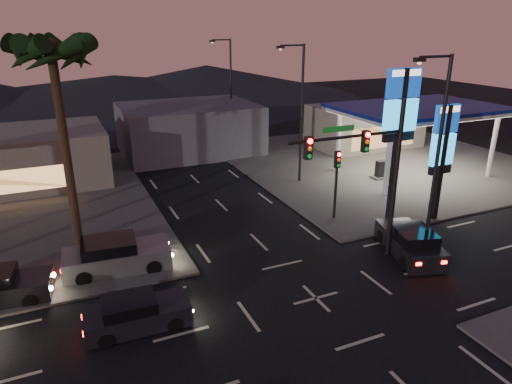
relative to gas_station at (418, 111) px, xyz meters
name	(u,v)px	position (x,y,z in m)	size (l,w,h in m)	color
ground	(316,298)	(-16.00, -12.00, -5.08)	(140.00, 140.00, 0.00)	black
corner_lot_ne	(378,161)	(0.00, 4.00, -5.02)	(24.00, 24.00, 0.12)	#47443F
gas_station	(418,111)	(0.00, 0.00, 0.00)	(12.20, 8.20, 5.47)	silver
convenience_store	(364,126)	(2.00, 9.00, -3.08)	(10.00, 6.00, 4.00)	#726B5B
pylon_sign_tall	(400,116)	(-7.50, -6.50, 1.31)	(2.20, 0.35, 9.00)	black
pylon_sign_short	(443,145)	(-5.00, -7.50, -0.42)	(1.60, 0.35, 7.00)	black
traffic_signal_mast	(368,161)	(-12.24, -10.01, 0.15)	(6.10, 0.39, 8.00)	black
pedestal_signal	(337,174)	(-10.50, -5.02, -2.16)	(0.32, 0.39, 4.30)	black
streetlight_near	(435,149)	(-9.21, -11.00, 0.64)	(2.14, 0.25, 10.00)	black
streetlight_mid	(299,107)	(-9.21, 2.00, 0.64)	(2.14, 0.25, 10.00)	black
streetlight_far	(229,85)	(-9.21, 16.00, 0.64)	(2.14, 0.25, 10.00)	black
palm_a	(53,65)	(-25.00, -2.50, 4.35)	(4.41, 4.41, 10.86)	black
building_far_mid	(189,129)	(-14.00, 14.00, -2.88)	(12.00, 9.00, 4.40)	#4C4C51
hill_right	(207,81)	(-1.00, 48.00, -2.58)	(50.00, 50.00, 5.00)	black
hill_center	(115,88)	(-16.00, 48.00, -3.08)	(60.00, 60.00, 4.00)	black
car_lane_a_front	(136,314)	(-23.48, -10.88, -4.46)	(4.17, 1.87, 1.34)	black
car_lane_b_front	(116,256)	(-23.53, -5.95, -4.31)	(5.20, 2.49, 1.65)	#5F5F62
suv_station	(410,242)	(-9.52, -10.50, -4.36)	(3.18, 4.96, 1.54)	black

